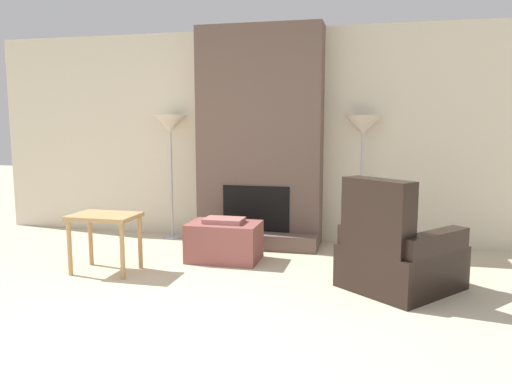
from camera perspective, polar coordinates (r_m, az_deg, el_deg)
ground_plane at (r=3.49m, az=-11.22°, el=-17.02°), size 24.00×24.00×0.00m
wall_back at (r=6.27m, az=0.90°, el=6.39°), size 7.33×0.06×2.60m
fireplace at (r=6.04m, az=0.40°, el=5.81°), size 1.50×0.65×2.60m
ottoman at (r=5.37m, az=-3.65°, el=-5.59°), size 0.75×0.50×0.46m
armchair at (r=4.59m, az=15.68°, el=-7.24°), size 1.19×1.20×1.00m
side_table at (r=5.12m, az=-16.90°, el=-3.52°), size 0.64×0.45×0.58m
floor_lamp_left at (r=6.38m, az=-9.78°, el=7.17°), size 0.43×0.43×1.56m
floor_lamp_right at (r=5.88m, az=12.12°, el=6.92°), size 0.43×0.43×1.55m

